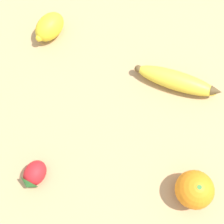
% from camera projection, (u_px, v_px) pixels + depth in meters
% --- Properties ---
extents(ground_plane, '(3.00, 3.00, 0.00)m').
position_uv_depth(ground_plane, '(88.00, 108.00, 0.67)').
color(ground_plane, tan).
extents(banana, '(0.05, 0.19, 0.04)m').
position_uv_depth(banana, '(177.00, 81.00, 0.67)').
color(banana, yellow).
rests_on(banana, ground_plane).
extents(orange, '(0.07, 0.07, 0.07)m').
position_uv_depth(orange, '(194.00, 190.00, 0.57)').
color(orange, orange).
rests_on(orange, ground_plane).
extents(strawberry, '(0.06, 0.05, 0.04)m').
position_uv_depth(strawberry, '(34.00, 175.00, 0.60)').
color(strawberry, red).
rests_on(strawberry, ground_plane).
extents(lemon, '(0.09, 0.08, 0.05)m').
position_uv_depth(lemon, '(49.00, 27.00, 0.71)').
color(lemon, yellow).
rests_on(lemon, ground_plane).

